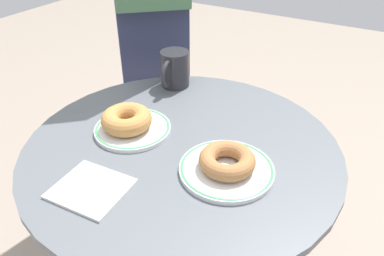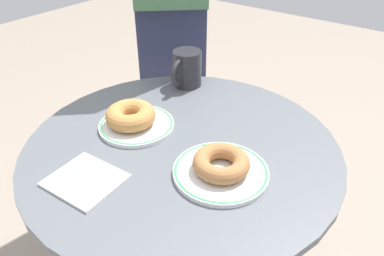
{
  "view_description": "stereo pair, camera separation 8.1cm",
  "coord_description": "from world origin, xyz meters",
  "px_view_note": "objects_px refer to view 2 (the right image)",
  "views": [
    {
      "loc": [
        0.36,
        -0.57,
        1.23
      ],
      "look_at": [
        0.02,
        0.01,
        0.78
      ],
      "focal_mm": 34.41,
      "sensor_mm": 36.0,
      "label": 1
    },
    {
      "loc": [
        0.43,
        -0.53,
        1.23
      ],
      "look_at": [
        0.02,
        0.01,
        0.78
      ],
      "focal_mm": 34.41,
      "sensor_mm": 36.0,
      "label": 2
    }
  ],
  "objects_px": {
    "plate_right": "(221,172)",
    "paper_napkin": "(85,180)",
    "coffee_mug": "(186,69)",
    "person_figure": "(169,13)",
    "donut_old_fashioned": "(131,115)",
    "donut_cinnamon": "(221,163)",
    "cafe_table": "(183,209)",
    "plate_left": "(137,125)"
  },
  "relations": [
    {
      "from": "paper_napkin",
      "to": "plate_right",
      "type": "bearing_deg",
      "value": 41.73
    },
    {
      "from": "donut_old_fashioned",
      "to": "plate_right",
      "type": "bearing_deg",
      "value": -3.43
    },
    {
      "from": "person_figure",
      "to": "cafe_table",
      "type": "bearing_deg",
      "value": -47.94
    },
    {
      "from": "donut_cinnamon",
      "to": "person_figure",
      "type": "distance_m",
      "value": 0.75
    },
    {
      "from": "donut_cinnamon",
      "to": "donut_old_fashioned",
      "type": "bearing_deg",
      "value": 176.57
    },
    {
      "from": "paper_napkin",
      "to": "person_figure",
      "type": "height_order",
      "value": "person_figure"
    },
    {
      "from": "plate_left",
      "to": "paper_napkin",
      "type": "bearing_deg",
      "value": -74.52
    },
    {
      "from": "plate_right",
      "to": "paper_napkin",
      "type": "distance_m",
      "value": 0.27
    },
    {
      "from": "donut_old_fashioned",
      "to": "cafe_table",
      "type": "bearing_deg",
      "value": 7.75
    },
    {
      "from": "donut_cinnamon",
      "to": "person_figure",
      "type": "height_order",
      "value": "person_figure"
    },
    {
      "from": "coffee_mug",
      "to": "person_figure",
      "type": "relative_size",
      "value": 0.07
    },
    {
      "from": "cafe_table",
      "to": "plate_left",
      "type": "distance_m",
      "value": 0.25
    },
    {
      "from": "coffee_mug",
      "to": "person_figure",
      "type": "xyz_separation_m",
      "value": [
        -0.25,
        0.23,
        0.06
      ]
    },
    {
      "from": "donut_cinnamon",
      "to": "paper_napkin",
      "type": "height_order",
      "value": "donut_cinnamon"
    },
    {
      "from": "cafe_table",
      "to": "donut_old_fashioned",
      "type": "relative_size",
      "value": 6.17
    },
    {
      "from": "donut_old_fashioned",
      "to": "paper_napkin",
      "type": "relative_size",
      "value": 0.88
    },
    {
      "from": "donut_old_fashioned",
      "to": "person_figure",
      "type": "bearing_deg",
      "value": 120.23
    },
    {
      "from": "paper_napkin",
      "to": "plate_left",
      "type": "bearing_deg",
      "value": 105.48
    },
    {
      "from": "cafe_table",
      "to": "coffee_mug",
      "type": "height_order",
      "value": "coffee_mug"
    },
    {
      "from": "plate_right",
      "to": "person_figure",
      "type": "relative_size",
      "value": 0.11
    },
    {
      "from": "donut_cinnamon",
      "to": "paper_napkin",
      "type": "bearing_deg",
      "value": -138.27
    },
    {
      "from": "plate_left",
      "to": "coffee_mug",
      "type": "xyz_separation_m",
      "value": [
        -0.04,
        0.25,
        0.05
      ]
    },
    {
      "from": "plate_right",
      "to": "paper_napkin",
      "type": "height_order",
      "value": "plate_right"
    },
    {
      "from": "person_figure",
      "to": "coffee_mug",
      "type": "bearing_deg",
      "value": -42.24
    },
    {
      "from": "plate_left",
      "to": "donut_cinnamon",
      "type": "relative_size",
      "value": 1.57
    },
    {
      "from": "paper_napkin",
      "to": "person_figure",
      "type": "bearing_deg",
      "value": 117.11
    },
    {
      "from": "plate_right",
      "to": "donut_cinnamon",
      "type": "relative_size",
      "value": 1.69
    },
    {
      "from": "paper_napkin",
      "to": "donut_cinnamon",
      "type": "bearing_deg",
      "value": 41.73
    },
    {
      "from": "paper_napkin",
      "to": "person_figure",
      "type": "xyz_separation_m",
      "value": [
        -0.35,
        0.68,
        0.11
      ]
    },
    {
      "from": "donut_old_fashioned",
      "to": "donut_cinnamon",
      "type": "bearing_deg",
      "value": -3.43
    },
    {
      "from": "coffee_mug",
      "to": "cafe_table",
      "type": "bearing_deg",
      "value": -54.61
    },
    {
      "from": "plate_left",
      "to": "donut_old_fashioned",
      "type": "bearing_deg",
      "value": -143.54
    },
    {
      "from": "plate_right",
      "to": "donut_old_fashioned",
      "type": "height_order",
      "value": "donut_old_fashioned"
    },
    {
      "from": "plate_right",
      "to": "person_figure",
      "type": "height_order",
      "value": "person_figure"
    },
    {
      "from": "cafe_table",
      "to": "plate_left",
      "type": "relative_size",
      "value": 4.06
    },
    {
      "from": "donut_old_fashioned",
      "to": "paper_napkin",
      "type": "xyz_separation_m",
      "value": [
        0.07,
        -0.2,
        -0.03
      ]
    },
    {
      "from": "plate_right",
      "to": "donut_cinnamon",
      "type": "distance_m",
      "value": 0.02
    },
    {
      "from": "plate_right",
      "to": "person_figure",
      "type": "xyz_separation_m",
      "value": [
        -0.55,
        0.5,
        0.11
      ]
    },
    {
      "from": "plate_left",
      "to": "person_figure",
      "type": "xyz_separation_m",
      "value": [
        -0.29,
        0.48,
        0.11
      ]
    },
    {
      "from": "coffee_mug",
      "to": "person_figure",
      "type": "distance_m",
      "value": 0.35
    },
    {
      "from": "donut_cinnamon",
      "to": "coffee_mug",
      "type": "height_order",
      "value": "coffee_mug"
    },
    {
      "from": "donut_old_fashioned",
      "to": "coffee_mug",
      "type": "distance_m",
      "value": 0.26
    }
  ]
}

